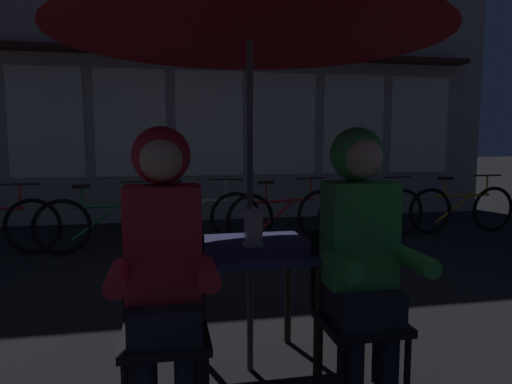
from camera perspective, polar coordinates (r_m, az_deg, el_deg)
ground_plane at (r=2.88m, az=-0.73°, el=-21.17°), size 60.00×60.00×0.00m
cafe_table at (r=2.64m, az=-0.75°, el=-8.81°), size 0.72×0.72×0.74m
patio_umbrella at (r=2.65m, az=-0.80°, el=22.31°), size 2.10×2.10×2.31m
lantern at (r=2.59m, az=-0.36°, el=-4.08°), size 0.11×0.11×0.23m
chair_left at (r=2.30m, az=-11.25°, el=-15.24°), size 0.40×0.40×0.87m
chair_right at (r=2.49m, az=12.15°, el=-13.57°), size 0.40×0.40×0.87m
person_left_hooded at (r=2.14m, az=-11.46°, el=-6.88°), size 0.45×0.56×1.40m
person_right_hooded at (r=2.34m, az=12.92°, el=-5.76°), size 0.45×0.56×1.40m
shopfront_building at (r=8.13m, az=-6.11°, el=18.90°), size 10.00×0.93×6.20m
bicycle_second at (r=5.83m, az=-17.97°, el=-3.59°), size 1.65×0.43×0.84m
bicycle_third at (r=6.07m, az=-7.46°, el=-2.95°), size 1.67×0.28×0.84m
bicycle_fourth at (r=6.05m, az=3.66°, el=-2.93°), size 1.64×0.45×0.84m
bicycle_fifth at (r=6.43m, az=14.23°, el=-2.56°), size 1.66×0.33×0.84m
bicycle_furthest at (r=7.25m, az=24.20°, el=-1.92°), size 1.68×0.08×0.84m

